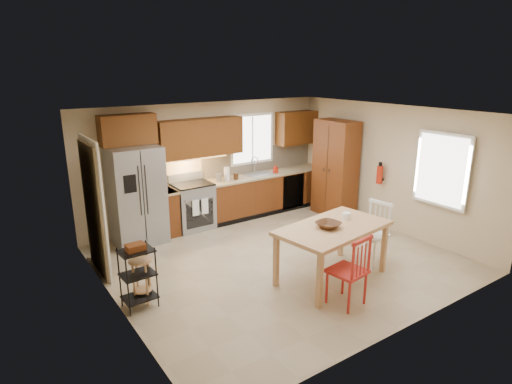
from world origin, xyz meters
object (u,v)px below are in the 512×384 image
object	(u,v)px
chair_red	(347,270)
bar_stool	(142,280)
refrigerator	(137,196)
range_stove	(193,207)
table_bowl	(328,228)
table_jar	(346,217)
pantry	(335,168)
chair_white	(372,234)
dining_table	(332,253)
utility_cart	(138,278)
fire_extinguisher	(380,175)
soap_bottle	(276,169)

from	to	relation	value
chair_red	bar_stool	bearing A→B (deg)	136.72
refrigerator	range_stove	size ratio (longest dim) A/B	1.98
table_bowl	bar_stool	world-z (taller)	table_bowl
table_jar	pantry	bearing A→B (deg)	49.34
pantry	chair_white	size ratio (longest dim) A/B	2.03
dining_table	bar_stool	bearing A→B (deg)	151.62
utility_cart	dining_table	bearing A→B (deg)	-20.42
range_stove	utility_cart	distance (m)	3.01
dining_table	bar_stool	xyz separation A→B (m)	(-2.67, 0.99, -0.10)
range_stove	fire_extinguisher	xyz separation A→B (m)	(3.18, -2.04, 0.64)
table_jar	utility_cart	bearing A→B (deg)	166.00
fire_extinguisher	table_bowl	bearing A→B (deg)	-155.25
table_bowl	chair_red	bearing A→B (deg)	-110.25
range_stove	pantry	bearing A→B (deg)	-18.29
chair_red	utility_cart	world-z (taller)	chair_red
soap_bottle	table_bowl	size ratio (longest dim) A/B	0.54
table_jar	bar_stool	world-z (taller)	table_jar
utility_cart	refrigerator	bearing A→B (deg)	67.80
refrigerator	fire_extinguisher	bearing A→B (deg)	-24.52
pantry	fire_extinguisher	distance (m)	1.07
dining_table	table_jar	bearing A→B (deg)	7.87
chair_white	utility_cart	size ratio (longest dim) A/B	1.17
bar_stool	refrigerator	bearing A→B (deg)	92.86
dining_table	bar_stool	size ratio (longest dim) A/B	2.65
refrigerator	bar_stool	bearing A→B (deg)	-108.69
soap_bottle	pantry	distance (m)	1.31
pantry	bar_stool	xyz separation A→B (m)	(-4.85, -1.21, -0.72)
dining_table	chair_red	size ratio (longest dim) A/B	1.70
pantry	chair_red	world-z (taller)	pantry
pantry	table_bowl	distance (m)	3.18
range_stove	soap_bottle	xyz separation A→B (m)	(2.03, -0.08, 0.54)
range_stove	pantry	world-z (taller)	pantry
pantry	table_bowl	bearing A→B (deg)	-136.17
chair_red	chair_white	xyz separation A→B (m)	(1.30, 0.70, 0.00)
range_stove	chair_red	bearing A→B (deg)	-83.28
chair_white	refrigerator	bearing A→B (deg)	35.29
chair_red	table_jar	distance (m)	1.13
dining_table	bar_stool	distance (m)	2.85
table_bowl	soap_bottle	bearing A→B (deg)	66.63
range_stove	bar_stool	distance (m)	2.89
chair_white	table_jar	size ratio (longest dim) A/B	6.10
chair_white	table_bowl	distance (m)	1.12
fire_extinguisher	utility_cart	distance (m)	5.18
range_stove	fire_extinguisher	world-z (taller)	fire_extinguisher
soap_bottle	dining_table	size ratio (longest dim) A/B	0.11
range_stove	chair_white	distance (m)	3.59
table_bowl	bar_stool	distance (m)	2.80
pantry	bar_stool	world-z (taller)	pantry
refrigerator	table_jar	xyz separation A→B (m)	(2.34, -3.01, -0.01)
dining_table	chair_white	bearing A→B (deg)	-5.06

